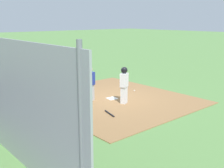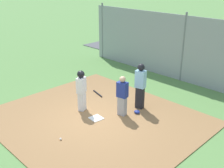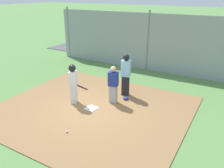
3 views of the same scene
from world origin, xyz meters
The scene contains 14 objects.
ground_plane centered at (0.00, 0.00, 0.00)m, with size 140.00×140.00×0.00m, color #5B8947.
dirt_infield centered at (0.00, 0.00, 0.01)m, with size 7.20×6.40×0.03m, color olive.
home_plate centered at (0.00, 0.00, 0.04)m, with size 0.44×0.44×0.02m, color white.
catcher centered at (-0.46, -0.90, 0.83)m, with size 0.42×0.33×1.55m.
umpire centered at (-0.56, -1.82, 1.01)m, with size 0.43×0.34×1.83m.
runner centered at (0.90, -0.08, 0.96)m, with size 0.39×0.45×1.63m.
baseball_bat centered at (1.60, -1.51, 0.06)m, with size 0.06×0.06×0.78m, color black.
catcher_mask centered at (-0.80, -1.38, 0.09)m, with size 0.24×0.20×0.12m, color navy.
baseball centered at (-0.25, 1.76, 0.07)m, with size 0.07×0.07×0.07m, color white.
backstop_fence centered at (0.00, -5.66, 1.60)m, with size 12.00×0.10×3.35m.
parking_lot centered at (0.00, -9.31, 0.02)m, with size 18.00×5.20×0.04m, color #515156.
parked_car_dark centered at (-3.50, -8.86, 0.61)m, with size 4.30×2.10×1.28m.
parked_car_blue centered at (-0.29, -9.51, 0.61)m, with size 4.23×1.94×1.28m.
parked_car_red centered at (2.75, -9.58, 0.61)m, with size 4.39×2.32×1.28m.
Camera 3 is at (-4.68, 6.52, 4.28)m, focal length 37.02 mm.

